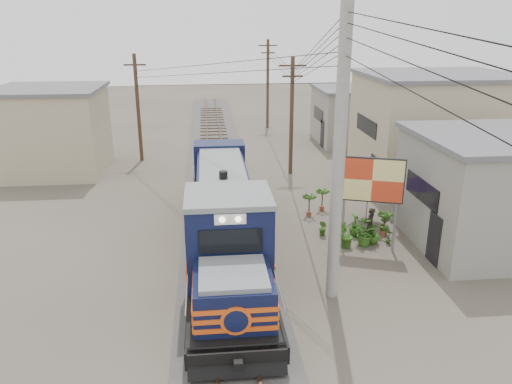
{
  "coord_description": "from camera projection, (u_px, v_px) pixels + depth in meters",
  "views": [
    {
      "loc": [
        -0.61,
        -15.26,
        8.94
      ],
      "look_at": [
        1.37,
        4.26,
        2.2
      ],
      "focal_mm": 35.0,
      "sensor_mm": 36.0,
      "label": 1
    }
  ],
  "objects": [
    {
      "name": "billboard",
      "position": [
        372.0,
        182.0,
        19.76
      ],
      "size": [
        2.43,
        0.92,
        3.9
      ],
      "rotation": [
        0.0,
        0.0,
        -0.33
      ],
      "color": "#99999E",
      "rests_on": "ground"
    },
    {
      "name": "wooden_pole_far",
      "position": [
        268.0,
        83.0,
        42.85
      ],
      "size": [
        1.6,
        0.24,
        7.5
      ],
      "color": "#4C3826",
      "rests_on": "ground"
    },
    {
      "name": "ground",
      "position": [
        229.0,
        293.0,
        17.33
      ],
      "size": [
        120.0,
        120.0,
        0.0
      ],
      "primitive_type": "plane",
      "color": "#473F35",
      "rests_on": "ground"
    },
    {
      "name": "shophouse_back",
      "position": [
        357.0,
        115.0,
        38.39
      ],
      "size": [
        6.3,
        6.3,
        4.2
      ],
      "color": "gray",
      "rests_on": "ground"
    },
    {
      "name": "utility_pole_main",
      "position": [
        339.0,
        154.0,
        15.57
      ],
      "size": [
        0.4,
        0.4,
        10.0
      ],
      "color": "#9E9B93",
      "rests_on": "ground"
    },
    {
      "name": "market_umbrella",
      "position": [
        369.0,
        183.0,
        22.86
      ],
      "size": [
        2.55,
        2.55,
        2.19
      ],
      "rotation": [
        0.0,
        0.0,
        -0.35
      ],
      "color": "black",
      "rests_on": "ground"
    },
    {
      "name": "shophouse_front",
      "position": [
        504.0,
        190.0,
        20.48
      ],
      "size": [
        7.35,
        6.3,
        4.7
      ],
      "color": "gray",
      "rests_on": "ground"
    },
    {
      "name": "wooden_pole_mid",
      "position": [
        292.0,
        114.0,
        29.73
      ],
      "size": [
        1.6,
        0.24,
        7.0
      ],
      "color": "#4C3826",
      "rests_on": "ground"
    },
    {
      "name": "power_lines",
      "position": [
        214.0,
        53.0,
        22.85
      ],
      "size": [
        9.65,
        19.0,
        3.3
      ],
      "color": "black",
      "rests_on": "ground"
    },
    {
      "name": "wooden_pole_left",
      "position": [
        138.0,
        106.0,
        32.59
      ],
      "size": [
        1.6,
        0.24,
        7.0
      ],
      "color": "#4C3826",
      "rests_on": "ground"
    },
    {
      "name": "shophouse_mid",
      "position": [
        434.0,
        128.0,
        28.8
      ],
      "size": [
        8.4,
        7.35,
        6.2
      ],
      "color": "tan",
      "rests_on": "ground"
    },
    {
      "name": "vendor",
      "position": [
        370.0,
        224.0,
        21.24
      ],
      "size": [
        0.64,
        0.63,
        1.49
      ],
      "primitive_type": "imported",
      "rotation": [
        0.0,
        0.0,
        3.91
      ],
      "color": "black",
      "rests_on": "ground"
    },
    {
      "name": "ballast",
      "position": [
        220.0,
        196.0,
        26.71
      ],
      "size": [
        3.6,
        70.0,
        0.16
      ],
      "primitive_type": "cube",
      "color": "#595651",
      "rests_on": "ground"
    },
    {
      "name": "shophouse_left",
      "position": [
        52.0,
        130.0,
        30.57
      ],
      "size": [
        6.3,
        6.3,
        5.2
      ],
      "color": "tan",
      "rests_on": "ground"
    },
    {
      "name": "plant_nursery",
      "position": [
        358.0,
        231.0,
        21.2
      ],
      "size": [
        3.14,
        2.23,
        1.14
      ],
      "color": "#315F1B",
      "rests_on": "ground"
    },
    {
      "name": "track",
      "position": [
        220.0,
        192.0,
        26.65
      ],
      "size": [
        1.15,
        70.0,
        0.12
      ],
      "color": "#51331E",
      "rests_on": "ground"
    },
    {
      "name": "locomotive",
      "position": [
        225.0,
        219.0,
        19.45
      ],
      "size": [
        2.75,
        14.95,
        3.71
      ],
      "color": "black",
      "rests_on": "ground"
    }
  ]
}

